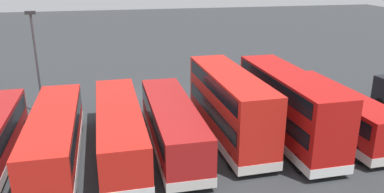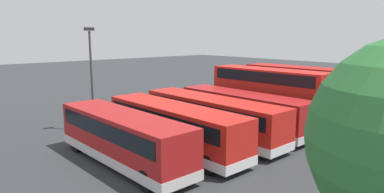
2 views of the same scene
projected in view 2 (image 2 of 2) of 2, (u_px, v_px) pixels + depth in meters
The scene contains 11 objects.
ground_plane at pixel (163, 108), 34.94m from camera, with size 140.00×140.00×0.00m, color #2D3033.
bus_single_deck_near_end at pixel (318, 94), 33.78m from camera, with size 3.07×11.00×2.95m.
bus_double_decker_second at pixel (301, 90), 30.84m from camera, with size 2.91×10.89×4.55m.
bus_double_decker_third at pixel (269, 94), 29.15m from camera, with size 3.04×10.53×4.55m.
bus_single_deck_fourth at pixel (243, 110), 26.51m from camera, with size 2.77×11.28×2.95m.
bus_single_deck_fifth at pixel (212, 116), 24.53m from camera, with size 2.90×12.01×2.95m.
bus_single_deck_sixth at pixel (174, 126), 21.90m from camera, with size 2.81×11.44×2.95m.
bus_single_deck_seventh at pixel (123, 137), 19.58m from camera, with size 2.86×10.69×2.95m.
box_truck_blue at pixel (348, 86), 38.93m from camera, with size 3.31×7.73×3.20m.
lamp_post_tall at pixel (91, 72), 25.86m from camera, with size 0.70×0.30×7.91m.
waste_bin_yellow at pixel (183, 94), 40.69m from camera, with size 0.60×0.60×0.95m, color yellow.
Camera 2 is at (20.12, 27.79, 7.32)m, focal length 32.12 mm.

